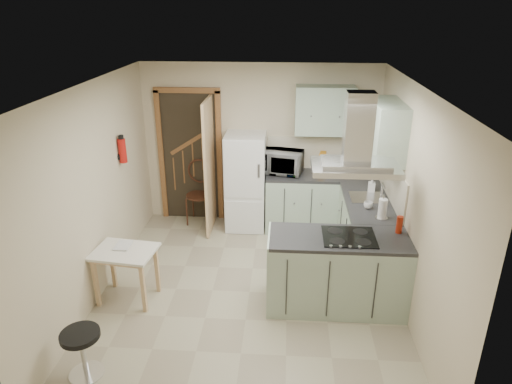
# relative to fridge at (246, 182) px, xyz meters

# --- Properties ---
(floor) EXTENTS (4.20, 4.20, 0.00)m
(floor) POSITION_rel_fridge_xyz_m (0.20, -1.80, -0.75)
(floor) COLOR tan
(floor) RESTS_ON ground
(ceiling) EXTENTS (4.20, 4.20, 0.00)m
(ceiling) POSITION_rel_fridge_xyz_m (0.20, -1.80, 1.75)
(ceiling) COLOR silver
(ceiling) RESTS_ON back_wall
(back_wall) EXTENTS (3.60, 0.00, 3.60)m
(back_wall) POSITION_rel_fridge_xyz_m (0.20, 0.30, 0.50)
(back_wall) COLOR beige
(back_wall) RESTS_ON floor
(left_wall) EXTENTS (0.00, 4.20, 4.20)m
(left_wall) POSITION_rel_fridge_xyz_m (-1.60, -1.80, 0.50)
(left_wall) COLOR beige
(left_wall) RESTS_ON floor
(right_wall) EXTENTS (0.00, 4.20, 4.20)m
(right_wall) POSITION_rel_fridge_xyz_m (2.00, -1.80, 0.50)
(right_wall) COLOR beige
(right_wall) RESTS_ON floor
(doorway) EXTENTS (1.10, 0.12, 2.10)m
(doorway) POSITION_rel_fridge_xyz_m (-0.90, 0.27, 0.30)
(doorway) COLOR brown
(doorway) RESTS_ON floor
(fridge) EXTENTS (0.60, 0.60, 1.50)m
(fridge) POSITION_rel_fridge_xyz_m (0.00, 0.00, 0.00)
(fridge) COLOR white
(fridge) RESTS_ON floor
(counter_back) EXTENTS (1.08, 0.60, 0.90)m
(counter_back) POSITION_rel_fridge_xyz_m (0.86, 0.00, -0.30)
(counter_back) COLOR #9EB2A0
(counter_back) RESTS_ON floor
(counter_right) EXTENTS (0.60, 1.95, 0.90)m
(counter_right) POSITION_rel_fridge_xyz_m (1.70, -0.68, -0.30)
(counter_right) COLOR #9EB2A0
(counter_right) RESTS_ON floor
(splashback) EXTENTS (1.68, 0.02, 0.50)m
(splashback) POSITION_rel_fridge_xyz_m (1.16, 0.29, 0.40)
(splashback) COLOR beige
(splashback) RESTS_ON counter_back
(wall_cabinet_back) EXTENTS (0.85, 0.35, 0.70)m
(wall_cabinet_back) POSITION_rel_fridge_xyz_m (1.15, 0.12, 1.10)
(wall_cabinet_back) COLOR #9EB2A0
(wall_cabinet_back) RESTS_ON back_wall
(wall_cabinet_right) EXTENTS (0.35, 0.90, 0.70)m
(wall_cabinet_right) POSITION_rel_fridge_xyz_m (1.82, -0.95, 1.10)
(wall_cabinet_right) COLOR #9EB2A0
(wall_cabinet_right) RESTS_ON right_wall
(peninsula) EXTENTS (1.55, 0.65, 0.90)m
(peninsula) POSITION_rel_fridge_xyz_m (1.22, -1.98, -0.30)
(peninsula) COLOR #9EB2A0
(peninsula) RESTS_ON floor
(hob) EXTENTS (0.58, 0.50, 0.01)m
(hob) POSITION_rel_fridge_xyz_m (1.32, -1.98, 0.16)
(hob) COLOR black
(hob) RESTS_ON peninsula
(extractor_hood) EXTENTS (0.90, 0.55, 0.10)m
(extractor_hood) POSITION_rel_fridge_xyz_m (1.32, -1.98, 0.97)
(extractor_hood) COLOR silver
(extractor_hood) RESTS_ON ceiling
(sink) EXTENTS (0.45, 0.40, 0.01)m
(sink) POSITION_rel_fridge_xyz_m (1.70, -0.85, 0.16)
(sink) COLOR silver
(sink) RESTS_ON counter_right
(fire_extinguisher) EXTENTS (0.10, 0.10, 0.32)m
(fire_extinguisher) POSITION_rel_fridge_xyz_m (-1.54, -0.90, 0.75)
(fire_extinguisher) COLOR #B2140F
(fire_extinguisher) RESTS_ON left_wall
(drop_leaf_table) EXTENTS (0.76, 0.61, 0.66)m
(drop_leaf_table) POSITION_rel_fridge_xyz_m (-1.23, -2.02, -0.42)
(drop_leaf_table) COLOR tan
(drop_leaf_table) RESTS_ON floor
(bentwood_chair) EXTENTS (0.45, 0.45, 0.92)m
(bentwood_chair) POSITION_rel_fridge_xyz_m (-0.76, 0.09, -0.29)
(bentwood_chair) COLOR #441D16
(bentwood_chair) RESTS_ON floor
(stool) EXTENTS (0.47, 0.47, 0.49)m
(stool) POSITION_rel_fridge_xyz_m (-1.25, -3.24, -0.50)
(stool) COLOR black
(stool) RESTS_ON floor
(microwave) EXTENTS (0.69, 0.54, 0.34)m
(microwave) POSITION_rel_fridge_xyz_m (0.54, 0.05, 0.32)
(microwave) COLOR black
(microwave) RESTS_ON counter_back
(kettle) EXTENTS (0.17, 0.17, 0.24)m
(kettle) POSITION_rel_fridge_xyz_m (1.24, 0.08, 0.27)
(kettle) COLOR white
(kettle) RESTS_ON counter_back
(cereal_box) EXTENTS (0.12, 0.23, 0.33)m
(cereal_box) POSITION_rel_fridge_xyz_m (1.15, 0.05, 0.31)
(cereal_box) COLOR orange
(cereal_box) RESTS_ON counter_back
(soap_bottle) EXTENTS (0.11, 0.11, 0.20)m
(soap_bottle) POSITION_rel_fridge_xyz_m (1.78, -0.64, 0.25)
(soap_bottle) COLOR #B0AEBB
(soap_bottle) RESTS_ON counter_right
(paper_towel) EXTENTS (0.10, 0.10, 0.26)m
(paper_towel) POSITION_rel_fridge_xyz_m (1.77, -1.47, 0.28)
(paper_towel) COLOR silver
(paper_towel) RESTS_ON counter_right
(cup) EXTENTS (0.13, 0.13, 0.09)m
(cup) POSITION_rel_fridge_xyz_m (1.66, -1.19, 0.19)
(cup) COLOR silver
(cup) RESTS_ON counter_right
(red_bottle) EXTENTS (0.09, 0.09, 0.20)m
(red_bottle) POSITION_rel_fridge_xyz_m (1.89, -1.83, 0.25)
(red_bottle) COLOR #9E230D
(red_bottle) RESTS_ON peninsula
(book) EXTENTS (0.18, 0.24, 0.11)m
(book) POSITION_rel_fridge_xyz_m (-1.36, -1.92, -0.04)
(book) COLOR brown
(book) RESTS_ON drop_leaf_table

